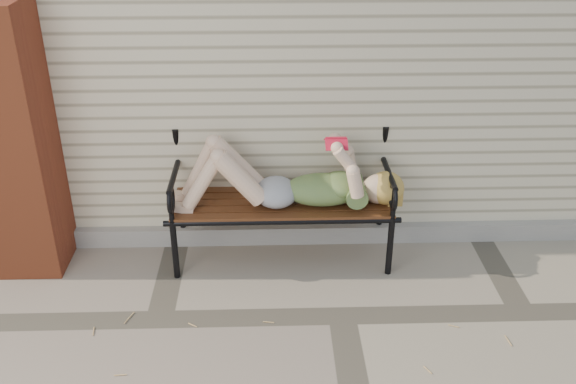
{
  "coord_description": "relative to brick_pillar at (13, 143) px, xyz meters",
  "views": [
    {
      "loc": [
        -0.48,
        -3.49,
        2.79
      ],
      "look_at": [
        -0.36,
        0.52,
        0.7
      ],
      "focal_mm": 40.0,
      "sensor_mm": 36.0,
      "label": 1
    }
  ],
  "objects": [
    {
      "name": "garden_bench",
      "position": [
        1.9,
        0.11,
        -0.35
      ],
      "size": [
        1.8,
        0.72,
        1.17
      ],
      "color": "black",
      "rests_on": "ground"
    },
    {
      "name": "reading_woman",
      "position": [
        1.92,
        -0.04,
        -0.31
      ],
      "size": [
        1.7,
        0.39,
        0.54
      ],
      "color": "#0A4148",
      "rests_on": "ground"
    },
    {
      "name": "foundation_strip",
      "position": [
        2.3,
        0.22,
        -0.93
      ],
      "size": [
        8.0,
        0.1,
        0.15
      ],
      "primitive_type": "cube",
      "color": "#A09B91",
      "rests_on": "ground"
    },
    {
      "name": "ground",
      "position": [
        2.3,
        -0.75,
        -1.0
      ],
      "size": [
        80.0,
        80.0,
        0.0
      ],
      "primitive_type": "plane",
      "color": "gray",
      "rests_on": "ground"
    },
    {
      "name": "brick_pillar",
      "position": [
        0.0,
        0.0,
        0.0
      ],
      "size": [
        0.5,
        0.5,
        2.0
      ],
      "primitive_type": "cube",
      "color": "#A44525",
      "rests_on": "ground"
    },
    {
      "name": "house_wall",
      "position": [
        2.3,
        2.25,
        0.5
      ],
      "size": [
        8.0,
        4.0,
        3.0
      ],
      "primitive_type": "cube",
      "color": "beige",
      "rests_on": "ground"
    }
  ]
}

